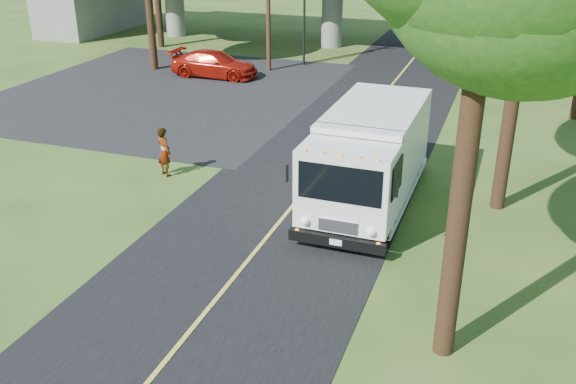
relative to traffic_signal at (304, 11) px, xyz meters
The scene contains 8 objects.
ground 26.87m from the traffic_signal, 77.01° to the right, with size 120.00×120.00×0.00m, color #2D481A.
road 17.38m from the traffic_signal, 69.44° to the right, with size 7.00×90.00×0.02m, color black.
parking_lot 9.96m from the traffic_signal, 122.01° to the right, with size 16.00×18.00×0.01m, color black.
lane_line 17.38m from the traffic_signal, 69.44° to the right, with size 0.12×90.00×0.01m, color gold.
traffic_signal is the anchor object (origin of this frame).
step_van 19.98m from the traffic_signal, 65.69° to the right, with size 2.77×7.39×3.09m.
red_sedan 6.37m from the traffic_signal, 130.74° to the right, with size 2.03×4.98×1.45m, color #981409.
pedestrian 18.39m from the traffic_signal, 87.42° to the right, with size 0.65×0.43×1.78m, color gray.
Camera 1 is at (6.14, -10.83, 8.86)m, focal length 40.00 mm.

